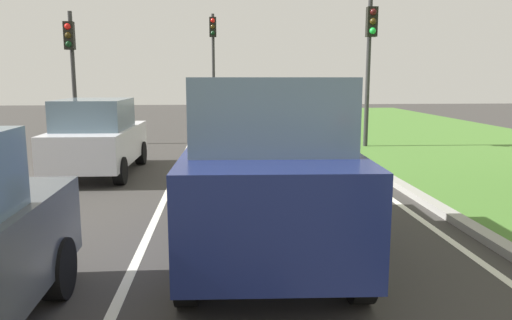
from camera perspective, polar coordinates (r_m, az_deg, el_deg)
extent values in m
plane|color=#383533|center=(11.47, -5.95, -1.92)|extent=(60.00, 60.00, 0.00)
cube|color=silver|center=(11.51, -9.43, -1.94)|extent=(0.12, 32.00, 0.01)
cube|color=silver|center=(11.91, 11.65, -1.63)|extent=(0.12, 32.00, 0.01)
cube|color=#9E9B93|center=(12.04, 13.95, -1.31)|extent=(0.24, 48.00, 0.12)
cube|color=navy|center=(6.41, 1.15, -2.58)|extent=(2.06, 4.57, 1.10)
cube|color=slate|center=(6.13, 1.25, 5.83)|extent=(1.80, 2.76, 0.80)
cylinder|color=black|center=(8.03, -5.73, -4.15)|extent=(0.25, 0.77, 0.76)
cylinder|color=black|center=(8.10, 6.73, -4.04)|extent=(0.25, 0.77, 0.76)
cylinder|color=black|center=(5.12, -7.95, -12.32)|extent=(0.25, 0.77, 0.76)
cylinder|color=black|center=(5.24, 11.89, -11.92)|extent=(0.25, 0.77, 0.76)
cylinder|color=black|center=(5.61, -21.98, -11.60)|extent=(0.23, 0.64, 0.64)
cube|color=silver|center=(12.23, -17.78, 1.72)|extent=(1.71, 3.73, 0.80)
cube|color=slate|center=(11.92, -18.26, 5.07)|extent=(1.51, 1.93, 0.68)
cylinder|color=black|center=(13.69, -19.44, 0.73)|extent=(0.23, 0.60, 0.60)
cylinder|color=black|center=(13.34, -13.21, 0.81)|extent=(0.23, 0.60, 0.60)
cylinder|color=black|center=(11.33, -22.96, -1.24)|extent=(0.23, 0.60, 0.60)
cylinder|color=black|center=(10.91, -15.48, -1.21)|extent=(0.23, 0.60, 0.60)
cylinder|color=#2D2D2D|center=(16.27, 12.84, 9.53)|extent=(0.14, 0.14, 4.65)
cube|color=black|center=(16.17, 13.28, 15.33)|extent=(0.32, 0.24, 0.90)
sphere|color=#3F0F0F|center=(16.08, 13.46, 16.36)|extent=(0.20, 0.20, 0.20)
sphere|color=#382B0C|center=(16.05, 13.42, 15.37)|extent=(0.20, 0.20, 0.20)
sphere|color=green|center=(16.02, 13.38, 14.37)|extent=(0.20, 0.20, 0.20)
cylinder|color=#2D2D2D|center=(17.85, -20.39, 8.79)|extent=(0.14, 0.14, 4.42)
cube|color=black|center=(17.70, -20.84, 13.33)|extent=(0.32, 0.24, 0.90)
sphere|color=red|center=(17.60, -21.02, 14.26)|extent=(0.20, 0.20, 0.20)
sphere|color=#382B0C|center=(17.58, -20.96, 13.35)|extent=(0.20, 0.20, 0.20)
sphere|color=black|center=(17.56, -20.91, 12.44)|extent=(0.20, 0.20, 0.20)
cylinder|color=#2D2D2D|center=(23.83, -4.95, 10.34)|extent=(0.14, 0.14, 5.19)
cube|color=black|center=(23.73, -5.03, 15.11)|extent=(0.32, 0.24, 0.90)
sphere|color=red|center=(23.63, -5.04, 15.82)|extent=(0.20, 0.20, 0.20)
sphere|color=#382B0C|center=(23.60, -5.03, 15.14)|extent=(0.20, 0.20, 0.20)
sphere|color=black|center=(23.58, -5.02, 14.46)|extent=(0.20, 0.20, 0.20)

